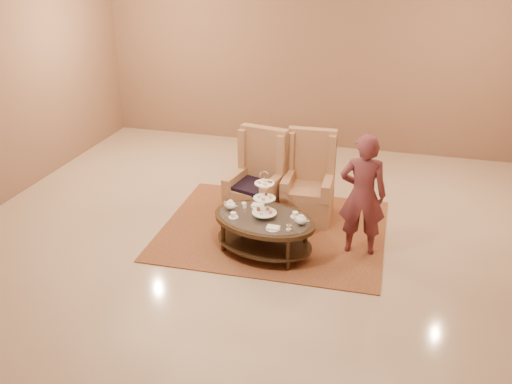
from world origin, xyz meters
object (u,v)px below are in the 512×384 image
(tea_table, at_px, (264,224))
(armchair_left, at_px, (258,189))
(armchair_right, at_px, (309,189))
(person, at_px, (363,195))

(tea_table, xyz_separation_m, armchair_left, (-0.34, 0.95, 0.02))
(armchair_left, distance_m, armchair_right, 0.71)
(armchair_left, bearing_deg, tea_table, -59.83)
(armchair_right, bearing_deg, tea_table, -108.24)
(tea_table, relative_size, armchair_right, 1.22)
(tea_table, xyz_separation_m, person, (1.14, 0.34, 0.38))
(tea_table, xyz_separation_m, armchair_right, (0.34, 1.16, 0.01))
(armchair_left, distance_m, person, 1.65)
(armchair_left, xyz_separation_m, armchair_right, (0.68, 0.21, -0.01))
(armchair_left, xyz_separation_m, person, (1.48, -0.62, 0.36))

